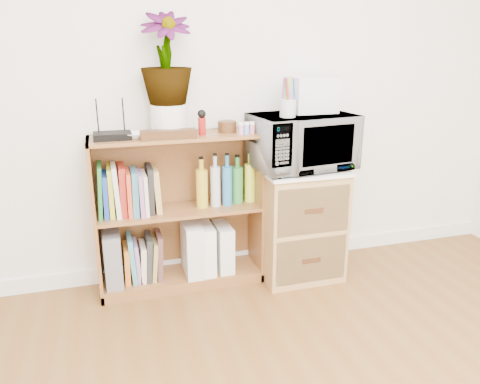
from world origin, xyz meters
name	(u,v)px	position (x,y,z in m)	size (l,w,h in m)	color
skirting_board	(229,259)	(0.00, 2.24, 0.05)	(4.00, 0.02, 0.10)	white
bookshelf	(179,212)	(-0.35, 2.10, 0.47)	(1.00, 0.30, 0.95)	brown
wicker_unit	(298,223)	(0.40, 2.02, 0.35)	(0.50, 0.45, 0.70)	#9E7542
microwave	(302,142)	(0.40, 2.02, 0.88)	(0.60, 0.40, 0.33)	white
pen_cup	(288,108)	(0.27, 1.95, 1.10)	(0.09, 0.09, 0.10)	silver
small_appliance	(312,95)	(0.49, 2.09, 1.16)	(0.27, 0.22, 0.21)	silver
router	(112,136)	(-0.71, 2.08, 0.97)	(0.20, 0.14, 0.04)	black
white_bowl	(134,135)	(-0.59, 2.07, 0.97)	(0.13, 0.13, 0.03)	white
plant_pot	(169,120)	(-0.39, 2.12, 1.04)	(0.21, 0.21, 0.17)	silver
potted_plant	(166,58)	(-0.39, 2.12, 1.37)	(0.28, 0.28, 0.50)	#3D762F
trinket_box	(169,134)	(-0.41, 2.00, 0.97)	(0.31, 0.08, 0.05)	#391F0F
kokeshi_doll	(202,126)	(-0.21, 2.06, 1.00)	(0.04, 0.04, 0.10)	maroon
wooden_bowl	(227,127)	(-0.04, 2.11, 0.98)	(0.11, 0.11, 0.06)	#3C2110
paint_jars	(247,129)	(0.05, 2.01, 0.98)	(0.11, 0.04, 0.06)	pink
file_box	(113,257)	(-0.76, 2.10, 0.23)	(0.10, 0.26, 0.33)	slate
magazine_holder_left	(192,248)	(-0.28, 2.09, 0.24)	(0.11, 0.27, 0.33)	silver
magazine_holder_mid	(205,248)	(-0.20, 2.09, 0.23)	(0.10, 0.25, 0.31)	white
magazine_holder_right	(223,247)	(-0.08, 2.09, 0.22)	(0.09, 0.24, 0.30)	white
cookbooks	(129,191)	(-0.64, 2.10, 0.64)	(0.36, 0.20, 0.31)	#20782E
liquor_bottles	(233,180)	(-0.01, 2.10, 0.65)	(0.47, 0.07, 0.32)	gold
lower_books	(143,259)	(-0.58, 2.10, 0.20)	(0.24, 0.19, 0.29)	#C46A22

